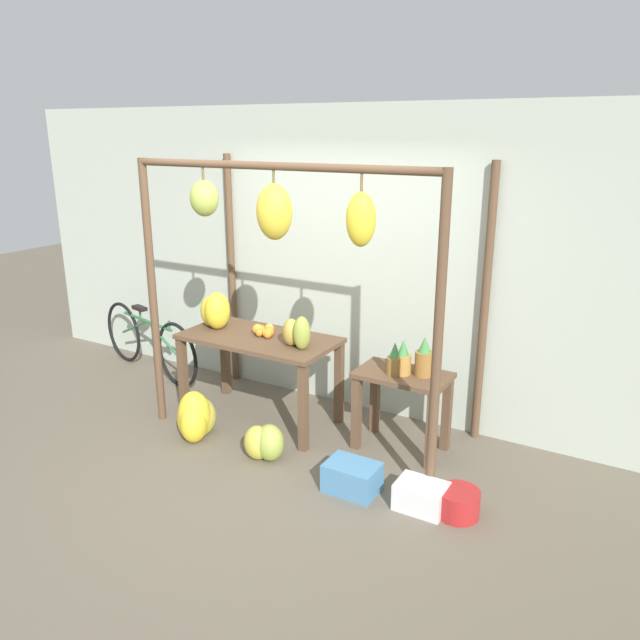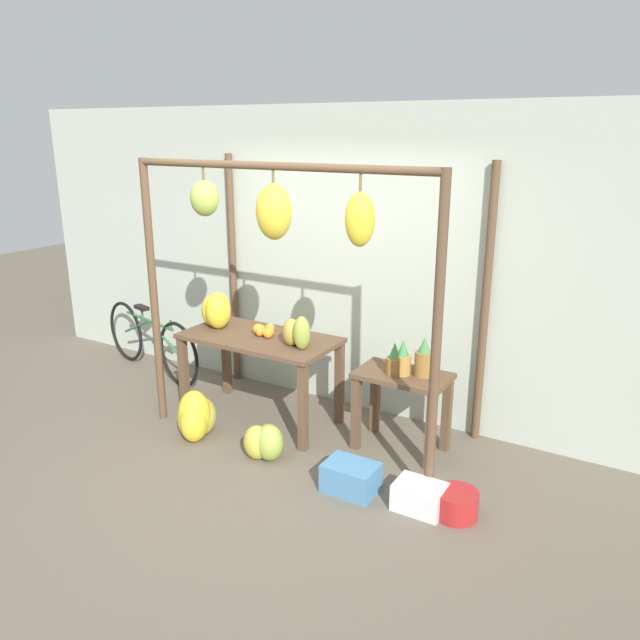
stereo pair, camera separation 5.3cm
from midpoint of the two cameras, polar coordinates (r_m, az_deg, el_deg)
The scene contains 15 objects.
ground_plane at distance 5.06m, azimuth -5.84°, elevation -13.70°, with size 20.00×20.00×0.00m, color #665B4C.
shop_wall_back at distance 5.80m, azimuth 3.02°, elevation 5.30°, with size 8.00×0.08×2.80m.
stall_awning at distance 4.90m, azimuth -2.20°, elevation 6.69°, with size 2.69×1.28×2.35m.
display_table_main at distance 5.64m, azimuth -5.25°, elevation -2.72°, with size 1.40×0.72×0.81m.
display_table_side at distance 5.19m, azimuth 7.81°, elevation -6.72°, with size 0.76×0.46×0.68m.
banana_pile_on_table at distance 5.85m, azimuth -9.26°, elevation 0.86°, with size 0.38×0.33×0.35m.
orange_pile at distance 5.60m, azimuth -4.77°, elevation -1.00°, with size 0.23×0.22×0.10m.
pineapple_cluster at distance 5.06m, azimuth 8.47°, elevation -3.65°, with size 0.35×0.23×0.33m.
banana_pile_ground_left at distance 5.56m, azimuth -11.10°, elevation -8.72°, with size 0.38×0.43×0.44m.
banana_pile_ground_right at distance 5.16m, azimuth -4.85°, elevation -11.08°, with size 0.38×0.33×0.31m.
fruit_crate_white at distance 4.76m, azimuth 3.16°, elevation -14.18°, with size 0.39×0.28×0.22m.
blue_bucket at distance 4.60m, azimuth 12.72°, elevation -16.07°, with size 0.30×0.30×0.19m.
parked_bicycle at distance 7.06m, azimuth -15.02°, elevation -1.84°, with size 1.74×0.47×0.74m.
papaya_pile at distance 5.27m, azimuth -1.83°, elevation -1.18°, with size 0.34×0.26×0.29m.
fruit_crate_purple at distance 4.62m, azimuth 9.43°, elevation -15.65°, with size 0.35×0.25×0.20m.
Camera 2 is at (2.67, -3.44, 2.58)m, focal length 35.00 mm.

